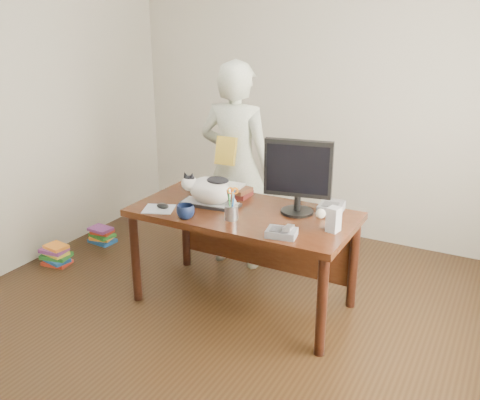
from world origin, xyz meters
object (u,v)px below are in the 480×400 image
at_px(phone, 282,232).
at_px(book_pile_a, 56,255).
at_px(cat, 208,189).
at_px(mouse, 163,206).
at_px(pen_cup, 231,211).
at_px(speaker, 334,219).
at_px(desk, 248,226).
at_px(book_pile_b, 102,235).
at_px(baseball, 321,214).
at_px(book_stack, 235,191).
at_px(keyboard, 210,204).
at_px(person, 236,166).
at_px(coffee_mug, 186,212).
at_px(monitor, 298,173).
at_px(calculator, 331,207).

relative_size(phone, book_pile_a, 0.79).
relative_size(cat, mouse, 3.80).
xyz_separation_m(pen_cup, speaker, (0.69, 0.13, 0.02)).
xyz_separation_m(desk, book_pile_b, (-1.72, 0.27, -0.53)).
distance_m(baseball, book_stack, 0.77).
distance_m(desk, baseball, 0.57).
bearing_deg(keyboard, person, 94.97).
height_order(baseball, book_stack, book_stack).
distance_m(coffee_mug, phone, 0.72).
xyz_separation_m(monitor, speaker, (0.33, -0.18, -0.22)).
bearing_deg(phone, desk, 129.25).
bearing_deg(mouse, monitor, 0.10).
bearing_deg(book_pile_a, cat, 7.01).
bearing_deg(desk, person, 126.44).
bearing_deg(pen_cup, desk, 90.87).
height_order(speaker, person, person).
bearing_deg(mouse, person, 57.59).
bearing_deg(keyboard, mouse, -146.54).
xyz_separation_m(mouse, coffee_mug, (0.25, -0.08, 0.03)).
relative_size(desk, book_pile_a, 5.92).
bearing_deg(monitor, coffee_mug, -156.59).
distance_m(person, book_pile_a, 1.77).
relative_size(pen_cup, baseball, 3.39).
bearing_deg(calculator, monitor, -147.58).
bearing_deg(monitor, mouse, -168.97).
bearing_deg(mouse, keyboard, 17.19).
relative_size(monitor, coffee_mug, 4.28).
bearing_deg(pen_cup, book_pile_a, -179.42).
height_order(cat, calculator, cat).
height_order(cat, speaker, cat).
relative_size(pen_cup, person, 0.13).
height_order(pen_cup, book_pile_a, pen_cup).
relative_size(baseball, person, 0.04).
bearing_deg(coffee_mug, book_pile_b, 155.10).
bearing_deg(cat, monitor, 7.17).
bearing_deg(calculator, pen_cup, -145.83).
relative_size(pen_cup, book_pile_b, 0.91).
xyz_separation_m(phone, book_pile_a, (-2.18, 0.08, -0.69)).
bearing_deg(speaker, phone, -127.56).
distance_m(cat, book_pile_b, 1.69).
height_order(cat, pen_cup, cat).
xyz_separation_m(cat, person, (-0.11, 0.62, -0.00)).
distance_m(speaker, person, 1.26).
distance_m(desk, calculator, 0.63).
bearing_deg(monitor, baseball, -12.03).
relative_size(cat, speaker, 2.62).
xyz_separation_m(mouse, phone, (0.97, -0.05, 0.01)).
distance_m(desk, speaker, 0.74).
relative_size(desk, mouse, 14.04).
relative_size(book_stack, calculator, 1.07).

